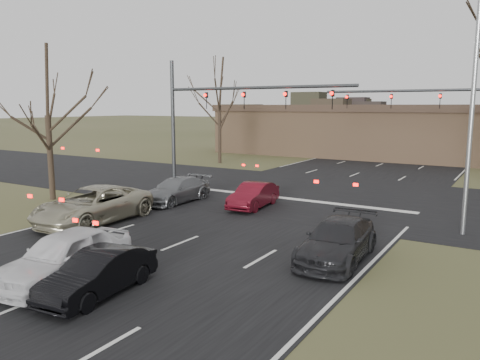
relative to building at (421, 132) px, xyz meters
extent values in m
plane|color=#454A27|center=(-2.00, -38.00, -2.67)|extent=(360.00, 360.00, 0.00)
cube|color=black|center=(-2.00, 22.00, -2.66)|extent=(14.00, 300.00, 0.02)
cube|color=black|center=(-2.00, -23.00, -2.65)|extent=(200.00, 14.00, 0.02)
cube|color=#8F6B4D|center=(0.00, 0.00, -0.37)|extent=(42.00, 10.00, 4.60)
cube|color=#38281E|center=(0.00, 0.00, 2.28)|extent=(42.40, 10.40, 0.70)
cylinder|color=#383A3D|center=(-10.50, -25.00, 1.33)|extent=(0.24, 0.24, 8.00)
cylinder|color=#383A3D|center=(-4.50, -25.00, 3.53)|extent=(12.00, 0.18, 0.18)
imported|color=black|center=(-7.83, -25.00, 2.83)|extent=(0.16, 0.20, 1.00)
imported|color=black|center=(-5.17, -25.00, 2.83)|extent=(0.16, 0.20, 1.00)
imported|color=black|center=(-2.50, -25.00, 2.83)|extent=(0.16, 0.20, 1.00)
imported|color=black|center=(0.17, -25.00, 2.83)|extent=(0.16, 0.20, 1.00)
cylinder|color=#383A3D|center=(1.50, -15.00, 3.53)|extent=(11.00, 0.18, 0.18)
imported|color=black|center=(3.86, -15.00, 2.83)|extent=(0.16, 0.20, 1.00)
imported|color=black|center=(0.71, -15.00, 2.83)|extent=(0.16, 0.20, 1.00)
imported|color=black|center=(-2.43, -15.00, 2.83)|extent=(0.16, 0.20, 1.00)
cylinder|color=gray|center=(7.00, -28.00, 2.33)|extent=(0.18, 0.18, 10.00)
cube|color=gray|center=(5.50, -11.00, 6.88)|extent=(0.50, 0.25, 0.15)
cylinder|color=black|center=(-13.50, -32.00, -0.33)|extent=(0.32, 0.32, 4.68)
cylinder|color=black|center=(-15.00, -13.00, -0.05)|extent=(0.32, 0.32, 5.23)
imported|color=#A8A388|center=(-7.37, -34.48, -1.86)|extent=(2.99, 5.93, 1.61)
imported|color=silver|center=(-2.50, -39.81, -1.89)|extent=(2.28, 4.71, 1.55)
imported|color=black|center=(-0.87, -39.98, -2.05)|extent=(1.69, 3.86, 1.23)
imported|color=black|center=(3.74, -33.69, -1.99)|extent=(2.16, 4.78, 1.36)
imported|color=slate|center=(-7.09, -28.98, -2.00)|extent=(1.90, 4.59, 1.33)
imported|color=#520B16|center=(-2.82, -27.98, -2.03)|extent=(1.69, 3.97, 1.27)
camera|label=1|loc=(8.90, -48.45, 2.52)|focal=35.00mm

